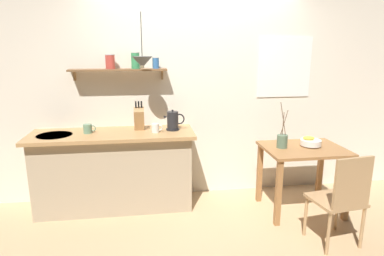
{
  "coord_description": "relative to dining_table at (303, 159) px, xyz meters",
  "views": [
    {
      "loc": [
        -0.63,
        -3.42,
        1.86
      ],
      "look_at": [
        -0.1,
        0.25,
        0.95
      ],
      "focal_mm": 31.25,
      "sensor_mm": 36.0,
      "label": 1
    }
  ],
  "objects": [
    {
      "name": "dining_table",
      "position": [
        0.0,
        0.0,
        0.0
      ],
      "size": [
        0.88,
        0.68,
        0.76
      ],
      "color": "#9E6B3D",
      "rests_on": "ground_plane"
    },
    {
      "name": "back_wall",
      "position": [
        -0.91,
        0.71,
        0.73
      ],
      "size": [
        6.8,
        0.11,
        2.7
      ],
      "color": "silver",
      "rests_on": "ground_plane"
    },
    {
      "name": "coffee_mug_spare",
      "position": [
        -1.63,
        0.3,
        0.35
      ],
      "size": [
        0.12,
        0.08,
        0.1
      ],
      "color": "white",
      "rests_on": "kitchen_counter"
    },
    {
      "name": "kitchen_counter",
      "position": [
        -2.12,
        0.38,
        -0.16
      ],
      "size": [
        1.83,
        0.63,
        0.92
      ],
      "color": "tan",
      "rests_on": "ground_plane"
    },
    {
      "name": "fruit_bowl",
      "position": [
        0.1,
        0.04,
        0.18
      ],
      "size": [
        0.23,
        0.23,
        0.12
      ],
      "color": "silver",
      "rests_on": "dining_table"
    },
    {
      "name": "pendant_lamp",
      "position": [
        -1.76,
        0.26,
        1.08
      ],
      "size": [
        0.22,
        0.22,
        0.56
      ],
      "color": "black"
    },
    {
      "name": "knife_block",
      "position": [
        -1.81,
        0.45,
        0.43
      ],
      "size": [
        0.11,
        0.2,
        0.34
      ],
      "color": "tan",
      "rests_on": "kitchen_counter"
    },
    {
      "name": "wall_shelf",
      "position": [
        -1.97,
        0.56,
        1.02
      ],
      "size": [
        1.1,
        0.2,
        0.32
      ],
      "color": "brown"
    },
    {
      "name": "twig_vase",
      "position": [
        -0.25,
        0.03,
        0.22
      ],
      "size": [
        0.12,
        0.12,
        0.51
      ],
      "color": "#567056",
      "rests_on": "dining_table"
    },
    {
      "name": "dining_chair_near",
      "position": [
        0.03,
        -0.74,
        -0.11
      ],
      "size": [
        0.49,
        0.46,
        0.92
      ],
      "color": "tan",
      "rests_on": "ground_plane"
    },
    {
      "name": "ground_plane",
      "position": [
        -1.12,
        0.06,
        -0.62
      ],
      "size": [
        14.0,
        14.0,
        0.0
      ],
      "primitive_type": "plane",
      "color": "tan"
    },
    {
      "name": "coffee_mug_by_sink",
      "position": [
        -2.38,
        0.38,
        0.35
      ],
      "size": [
        0.14,
        0.09,
        0.1
      ],
      "color": "slate",
      "rests_on": "kitchen_counter"
    },
    {
      "name": "electric_kettle",
      "position": [
        -1.43,
        0.39,
        0.4
      ],
      "size": [
        0.24,
        0.15,
        0.24
      ],
      "color": "black",
      "rests_on": "kitchen_counter"
    }
  ]
}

